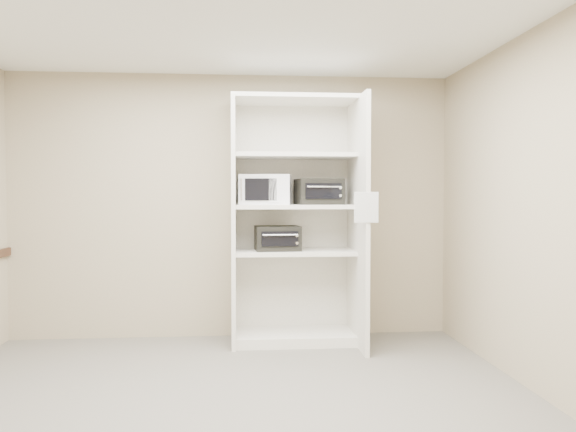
{
  "coord_description": "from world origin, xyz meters",
  "views": [
    {
      "loc": [
        0.1,
        -3.83,
        1.45
      ],
      "look_at": [
        0.53,
        1.42,
        1.27
      ],
      "focal_mm": 35.0,
      "sensor_mm": 36.0,
      "label": 1
    }
  ],
  "objects": [
    {
      "name": "shelving_unit",
      "position": [
        0.67,
        1.7,
        1.13
      ],
      "size": [
        1.24,
        0.92,
        2.42
      ],
      "color": "beige",
      "rests_on": "floor"
    },
    {
      "name": "wall_back",
      "position": [
        0.0,
        2.0,
        1.35
      ],
      "size": [
        4.5,
        0.02,
        2.7
      ],
      "primitive_type": "cube",
      "color": "tan",
      "rests_on": "ground"
    },
    {
      "name": "paper_sign",
      "position": [
        1.2,
        1.07,
        1.35
      ],
      "size": [
        0.21,
        0.02,
        0.27
      ],
      "primitive_type": "cube",
      "rotation": [
        0.0,
        0.0,
        -0.08
      ],
      "color": "white",
      "rests_on": "shelving_unit"
    },
    {
      "name": "floor",
      "position": [
        0.0,
        0.0,
        0.0
      ],
      "size": [
        4.5,
        4.0,
        0.01
      ],
      "primitive_type": "cube",
      "color": "#615C54",
      "rests_on": "ground"
    },
    {
      "name": "toaster_oven_upper",
      "position": [
        0.87,
        1.73,
        1.5
      ],
      "size": [
        0.48,
        0.39,
        0.25
      ],
      "primitive_type": "cube",
      "rotation": [
        0.0,
        0.0,
        0.14
      ],
      "color": "black",
      "rests_on": "shelving_unit"
    },
    {
      "name": "ceiling",
      "position": [
        0.0,
        0.0,
        2.7
      ],
      "size": [
        4.5,
        4.0,
        0.01
      ],
      "primitive_type": "cube",
      "color": "white"
    },
    {
      "name": "toaster_oven_lower",
      "position": [
        0.45,
        1.67,
        1.04
      ],
      "size": [
        0.45,
        0.36,
        0.24
      ],
      "primitive_type": "cube",
      "rotation": [
        0.0,
        0.0,
        0.07
      ],
      "color": "black",
      "rests_on": "shelving_unit"
    },
    {
      "name": "microwave",
      "position": [
        0.34,
        1.76,
        1.52
      ],
      "size": [
        0.54,
        0.44,
        0.3
      ],
      "primitive_type": "cube",
      "rotation": [
        0.0,
        0.0,
        -0.13
      ],
      "color": "white",
      "rests_on": "shelving_unit"
    },
    {
      "name": "wall_front",
      "position": [
        0.0,
        -2.0,
        1.35
      ],
      "size": [
        4.5,
        0.02,
        2.7
      ],
      "primitive_type": "cube",
      "color": "tan",
      "rests_on": "ground"
    },
    {
      "name": "wall_right",
      "position": [
        2.25,
        0.0,
        1.35
      ],
      "size": [
        0.02,
        4.0,
        2.7
      ],
      "primitive_type": "cube",
      "color": "tan",
      "rests_on": "ground"
    }
  ]
}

